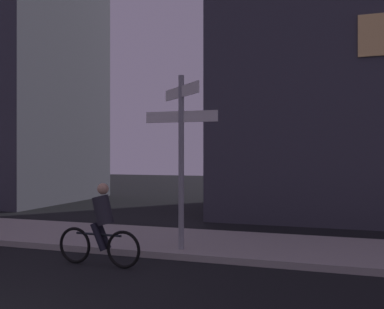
% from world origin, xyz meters
% --- Properties ---
extents(sidewalk_kerb, '(40.00, 2.96, 0.14)m').
position_xyz_m(sidewalk_kerb, '(0.00, 6.62, 0.07)').
color(sidewalk_kerb, '#9E9991').
rests_on(sidewalk_kerb, ground_plane).
extents(signpost, '(1.63, 1.17, 3.73)m').
position_xyz_m(signpost, '(1.34, 5.59, 2.38)').
color(signpost, gray).
rests_on(signpost, sidewalk_kerb).
extents(cyclist, '(1.82, 0.34, 1.61)m').
position_xyz_m(cyclist, '(0.16, 4.25, 0.75)').
color(cyclist, black).
rests_on(cyclist, ground_plane).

